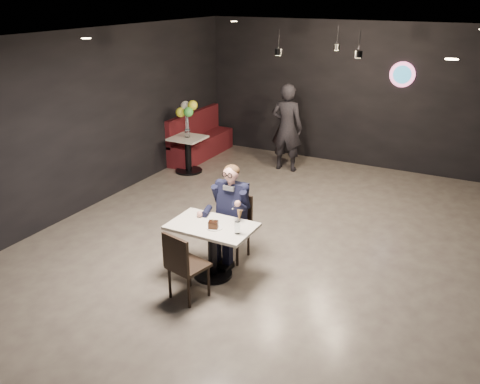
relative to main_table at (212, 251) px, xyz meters
The scene contains 17 objects.
floor 1.13m from the main_table, 68.85° to the left, with size 9.00×9.00×0.00m, color gray.
wall_sign 5.82m from the main_table, 77.77° to the left, with size 0.50×0.06×0.50m, color pink, non-canonical shape.
pendant_lights 3.92m from the main_table, 82.68° to the left, with size 1.40×1.20×0.36m, color black.
main_table is the anchor object (origin of this frame).
chair_far 0.56m from the main_table, 90.00° to the left, with size 0.42×0.46×0.92m, color black.
chair_near 0.58m from the main_table, 90.00° to the right, with size 0.42×0.46×0.92m, color black.
seated_man 0.65m from the main_table, 90.00° to the left, with size 0.60×0.80×1.44m, color black.
dessert_plate 0.39m from the main_table, 38.85° to the right, with size 0.21×0.21×0.01m, color white.
cake_slice 0.44m from the main_table, 49.79° to the right, with size 0.12×0.10×0.08m, color black.
mint_leaf 0.48m from the main_table, 60.21° to the right, with size 0.05×0.04×0.01m, color #29802D.
sundae_glass 0.61m from the main_table, ahead, with size 0.07×0.07×0.16m, color silver.
wafer_cone 0.76m from the main_table, ahead, with size 0.07×0.07×0.14m, color tan.
booth_bench 5.21m from the main_table, 123.38° to the left, with size 0.51×2.04×1.02m, color #490F19.
side_table 4.22m from the main_table, 127.46° to the left, with size 0.65×0.65×0.81m, color white.
balloon_vase 4.24m from the main_table, 127.46° to the left, with size 0.11×0.11×0.16m, color silver.
balloon_bunch 4.30m from the main_table, 127.46° to the left, with size 0.36×0.36×0.60m, color #FCFF35.
passerby 4.54m from the main_table, 100.49° to the left, with size 0.67×0.44×1.82m, color black.
Camera 1 is at (2.69, -6.07, 3.60)m, focal length 38.00 mm.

